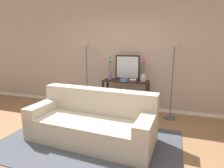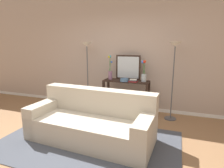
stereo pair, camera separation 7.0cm
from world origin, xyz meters
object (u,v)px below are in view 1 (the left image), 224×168
(wall_mirror, at_px, (127,67))
(book_stack, at_px, (133,81))
(console_table, at_px, (126,91))
(fruit_bowl, at_px, (124,80))
(vase_tall_flowers, at_px, (110,72))
(vase_short_flowers, at_px, (143,74))
(floor_lamp_left, at_px, (86,57))
(floor_lamp_right, at_px, (174,59))
(book_row_under_console, at_px, (114,109))
(couch, at_px, (92,123))

(wall_mirror, height_order, book_stack, wall_mirror)
(console_table, bearing_deg, fruit_bowl, -95.77)
(console_table, relative_size, vase_tall_flowers, 1.87)
(wall_mirror, height_order, fruit_bowl, wall_mirror)
(vase_short_flowers, bearing_deg, floor_lamp_left, -178.44)
(vase_short_flowers, relative_size, book_stack, 2.56)
(console_table, bearing_deg, floor_lamp_right, -1.45)
(vase_short_flowers, bearing_deg, console_table, -178.34)
(book_stack, xyz_separation_m, book_row_under_console, (-0.49, 0.12, -0.80))
(fruit_bowl, distance_m, book_row_under_console, 0.86)
(couch, xyz_separation_m, wall_mirror, (0.22, 1.63, 0.82))
(fruit_bowl, relative_size, book_row_under_console, 0.60)
(floor_lamp_right, bearing_deg, couch, -132.02)
(console_table, relative_size, floor_lamp_left, 0.64)
(wall_mirror, bearing_deg, couch, -97.83)
(floor_lamp_right, height_order, vase_tall_flowers, floor_lamp_right)
(floor_lamp_right, bearing_deg, book_row_under_console, 178.85)
(console_table, bearing_deg, book_stack, -30.39)
(console_table, bearing_deg, book_row_under_console, 180.00)
(fruit_bowl, bearing_deg, console_table, 84.23)
(vase_tall_flowers, bearing_deg, floor_lamp_left, -175.18)
(console_table, height_order, floor_lamp_right, floor_lamp_right)
(console_table, distance_m, fruit_bowl, 0.32)
(book_row_under_console, bearing_deg, book_stack, -13.52)
(wall_mirror, distance_m, vase_short_flowers, 0.46)
(couch, distance_m, console_table, 1.51)
(book_row_under_console, bearing_deg, vase_short_flowers, 0.98)
(book_row_under_console, bearing_deg, floor_lamp_right, -1.15)
(fruit_bowl, bearing_deg, vase_short_flowers, 17.29)
(vase_short_flowers, bearing_deg, wall_mirror, 160.69)
(vase_tall_flowers, bearing_deg, book_row_under_console, -9.91)
(floor_lamp_right, distance_m, book_stack, 1.02)
(vase_tall_flowers, distance_m, vase_short_flowers, 0.84)
(wall_mirror, xyz_separation_m, book_row_under_console, (-0.28, -0.16, -1.07))
(floor_lamp_right, xyz_separation_m, book_row_under_console, (-1.36, 0.03, -1.31))
(book_row_under_console, bearing_deg, couch, -87.64)
(vase_short_flowers, bearing_deg, book_stack, -149.28)
(vase_tall_flowers, height_order, vase_short_flowers, vase_tall_flowers)
(floor_lamp_left, distance_m, book_row_under_console, 1.50)
(couch, bearing_deg, vase_tall_flowers, 97.46)
(console_table, xyz_separation_m, vase_short_flowers, (0.42, 0.01, 0.45))
(couch, distance_m, book_row_under_console, 1.49)
(floor_lamp_left, distance_m, vase_short_flowers, 1.49)
(couch, height_order, book_row_under_console, couch)
(vase_short_flowers, relative_size, book_row_under_console, 1.47)
(console_table, height_order, floor_lamp_left, floor_lamp_left)
(vase_short_flowers, distance_m, fruit_bowl, 0.47)
(wall_mirror, distance_m, fruit_bowl, 0.39)
(vase_tall_flowers, height_order, fruit_bowl, vase_tall_flowers)
(floor_lamp_left, relative_size, vase_short_flowers, 3.43)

